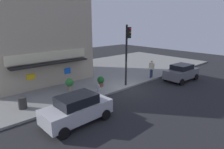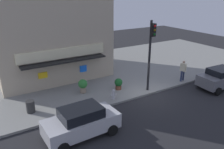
{
  "view_description": "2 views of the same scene",
  "coord_description": "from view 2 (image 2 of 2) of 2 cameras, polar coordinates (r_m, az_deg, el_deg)",
  "views": [
    {
      "loc": [
        -11.97,
        -11.1,
        5.82
      ],
      "look_at": [
        -1.15,
        0.79,
        1.43
      ],
      "focal_mm": 30.24,
      "sensor_mm": 36.0,
      "label": 1
    },
    {
      "loc": [
        -10.84,
        -12.34,
        7.8
      ],
      "look_at": [
        -1.99,
        2.16,
        1.45
      ],
      "focal_mm": 36.63,
      "sensor_mm": 36.0,
      "label": 2
    }
  ],
  "objects": [
    {
      "name": "parked_car_silver",
      "position": [
        13.08,
        -7.65,
        -11.59
      ],
      "size": [
        4.24,
        2.17,
        1.75
      ],
      "color": "#B7B7BC",
      "rests_on": "ground_plane"
    },
    {
      "name": "pedestrian",
      "position": [
        20.93,
        17.31,
        1.16
      ],
      "size": [
        0.54,
        0.63,
        1.86
      ],
      "color": "navy",
      "rests_on": "sidewalk"
    },
    {
      "name": "potted_plant_by_window",
      "position": [
        18.0,
        -7.29,
        -2.64
      ],
      "size": [
        0.72,
        0.72,
        1.09
      ],
      "color": "gray",
      "rests_on": "sidewalk"
    },
    {
      "name": "ground_plane",
      "position": [
        18.18,
        8.98,
        -5.18
      ],
      "size": [
        53.64,
        53.64,
        0.0
      ],
      "primitive_type": "plane",
      "color": "#232326"
    },
    {
      "name": "fire_hydrant",
      "position": [
        16.97,
        0.34,
        -4.92
      ],
      "size": [
        0.51,
        0.27,
        0.75
      ],
      "color": "#B2B2B7",
      "rests_on": "sidewalk"
    },
    {
      "name": "traffic_light",
      "position": [
        17.54,
        9.67,
        6.66
      ],
      "size": [
        0.32,
        0.58,
        5.55
      ],
      "color": "black",
      "rests_on": "sidewalk"
    },
    {
      "name": "potted_plant_by_doorway",
      "position": [
        18.46,
        1.62,
        -2.24
      ],
      "size": [
        0.65,
        0.65,
        0.93
      ],
      "color": "brown",
      "rests_on": "sidewalk"
    },
    {
      "name": "trash_can",
      "position": [
        16.08,
        -19.69,
        -7.55
      ],
      "size": [
        0.55,
        0.55,
        0.82
      ],
      "primitive_type": "cylinder",
      "color": "#2D2D2D",
      "rests_on": "sidewalk"
    },
    {
      "name": "corner_building",
      "position": [
        22.3,
        -15.96,
        10.98
      ],
      "size": [
        9.63,
        8.76,
        8.51
      ],
      "color": "tan",
      "rests_on": "sidewalk"
    },
    {
      "name": "sidewalk",
      "position": [
        23.28,
        -1.71,
        1.12
      ],
      "size": [
        35.76,
        13.51,
        0.16
      ],
      "primitive_type": "cube",
      "color": "gray",
      "rests_on": "ground_plane"
    },
    {
      "name": "parked_car_grey",
      "position": [
        21.09,
        25.5,
        -0.74
      ],
      "size": [
        4.02,
        2.25,
        1.71
      ],
      "color": "slate",
      "rests_on": "ground_plane"
    }
  ]
}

